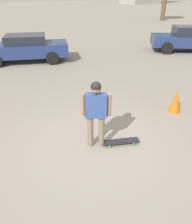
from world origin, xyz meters
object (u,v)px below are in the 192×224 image
object	(u,v)px
car_parked_far	(187,38)
traffic_cone	(176,101)
skateboard	(121,141)
car_parked_near	(25,48)
person	(96,110)

from	to	relation	value
car_parked_far	traffic_cone	world-z (taller)	car_parked_far
skateboard	car_parked_near	world-z (taller)	car_parked_near
skateboard	car_parked_near	distance (m)	8.36
person	traffic_cone	world-z (taller)	person
skateboard	car_parked_near	bearing A→B (deg)	-69.40
skateboard	traffic_cone	xyz separation A→B (m)	(2.36, 0.34, 0.28)
skateboard	car_parked_near	size ratio (longest dim) A/B	0.19
person	skateboard	world-z (taller)	person
car_parked_far	person	bearing A→B (deg)	65.17
skateboard	car_parked_far	distance (m)	10.77
car_parked_near	car_parked_far	bearing A→B (deg)	-177.00
car_parked_near	car_parked_far	size ratio (longest dim) A/B	1.08
car_parked_near	traffic_cone	world-z (taller)	car_parked_near
car_parked_near	car_parked_far	distance (m)	9.47
person	car_parked_far	xyz separation A→B (m)	(9.98, 4.83, -0.19)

